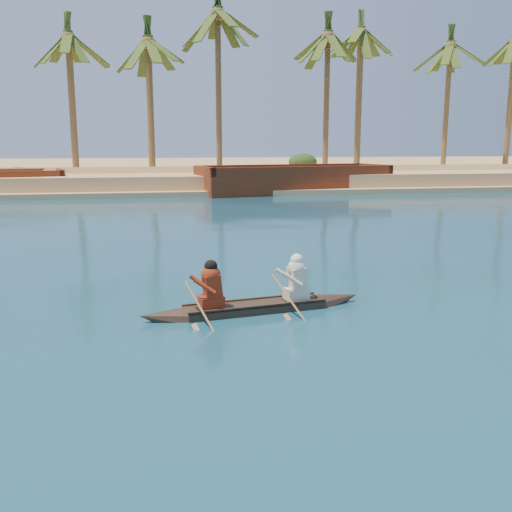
{
  "coord_description": "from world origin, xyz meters",
  "views": [
    {
      "loc": [
        -10.1,
        -15.39,
        3.49
      ],
      "look_at": [
        -7.71,
        -2.58,
        0.9
      ],
      "focal_mm": 40.0,
      "sensor_mm": 36.0,
      "label": 1
    }
  ],
  "objects": [
    {
      "name": "shrub_cluster",
      "position": [
        0.0,
        31.5,
        1.2
      ],
      "size": [
        100.0,
        6.0,
        2.4
      ],
      "primitive_type": null,
      "color": "#283F17",
      "rests_on": "ground"
    },
    {
      "name": "ground",
      "position": [
        0.0,
        0.0,
        0.0
      ],
      "size": [
        160.0,
        160.0,
        0.0
      ],
      "primitive_type": "plane",
      "color": "navy",
      "rests_on": "ground"
    },
    {
      "name": "palm_grove",
      "position": [
        0.0,
        35.0,
        8.0
      ],
      "size": [
        110.0,
        14.0,
        16.0
      ],
      "primitive_type": null,
      "color": "#344A1A",
      "rests_on": "ground"
    },
    {
      "name": "canoe",
      "position": [
        -8.0,
        -4.0,
        0.26
      ],
      "size": [
        4.93,
        1.41,
        1.35
      ],
      "rotation": [
        0.0,
        0.0,
        0.16
      ],
      "color": "#36281D",
      "rests_on": "ground"
    },
    {
      "name": "barge_mid",
      "position": [
        0.16,
        24.68,
        0.8
      ],
      "size": [
        14.23,
        6.84,
        2.28
      ],
      "rotation": [
        0.0,
        0.0,
        0.17
      ],
      "color": "maroon",
      "rests_on": "ground"
    },
    {
      "name": "sandy_embankment",
      "position": [
        0.0,
        46.89,
        0.53
      ],
      "size": [
        150.0,
        51.0,
        1.5
      ],
      "color": "tan",
      "rests_on": "ground"
    }
  ]
}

